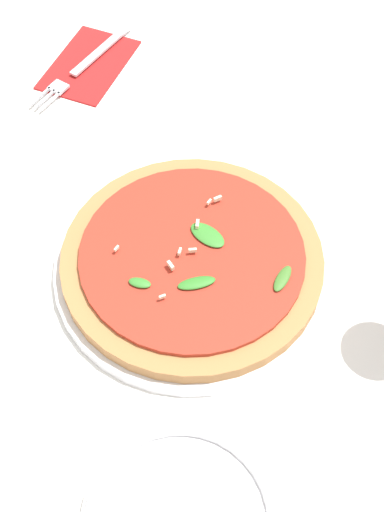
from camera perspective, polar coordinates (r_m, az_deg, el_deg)
ground_plane at (r=0.83m, az=1.21°, el=-2.67°), size 6.00×6.00×0.00m
pizza_arugula_main at (r=0.83m, az=0.01°, el=-0.52°), size 0.33×0.33×0.05m
napkin at (r=1.11m, az=-8.26°, el=14.98°), size 0.18×0.14×0.01m
fork at (r=1.10m, az=-8.56°, el=14.94°), size 0.22×0.03×0.00m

